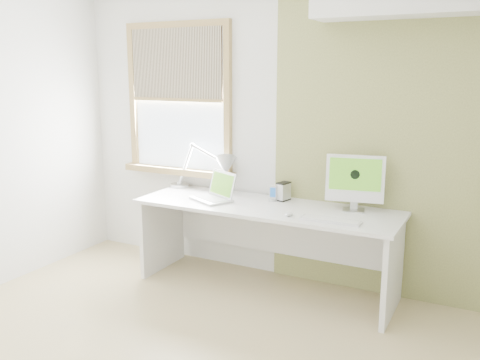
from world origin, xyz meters
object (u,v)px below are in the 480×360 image
Objects in this scene: desk_lamp at (217,168)px; desk at (269,226)px; laptop at (216,193)px; imac at (355,180)px; external_drive at (283,191)px.

desk is at bearing -16.35° from desk_lamp.
desk_lamp is at bearing 163.65° from desk.
desk_lamp is 0.34m from laptop.
desk_lamp reaches higher than desk.
desk_lamp is at bearing 118.22° from laptop.
desk is 4.79× the size of imac.
imac is (1.29, -0.06, 0.02)m from desk_lamp.
laptop is at bearing -169.85° from desk.
laptop is 1.18m from imac.
external_drive is (0.06, 0.16, 0.27)m from desk.
laptop is 0.58m from external_drive.
laptop is at bearing -61.78° from desk_lamp.
external_drive is 0.65m from imac.
imac is at bearing 9.99° from laptop.
desk is at bearing -170.12° from imac.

